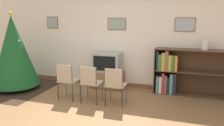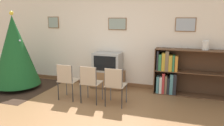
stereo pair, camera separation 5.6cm
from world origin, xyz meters
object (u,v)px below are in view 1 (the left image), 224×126
Objects in this scene: christmas_tree at (14,51)px; folding_chair_right at (115,84)px; tv_console at (107,79)px; bookshelf at (182,73)px; folding_chair_center at (90,82)px; television at (107,62)px; vase at (205,45)px; folding_chair_left at (67,80)px.

christmas_tree is 2.83m from folding_chair_right.
bookshelf is at bearing 1.95° from tv_console.
folding_chair_right is at bearing 0.00° from folding_chair_center.
christmas_tree reaches higher than folding_chair_right.
tv_console is (2.21, 0.80, -0.76)m from christmas_tree.
vase is at bearing 2.00° from television.
christmas_tree reaches higher than vase.
folding_chair_left is (-0.56, -1.12, 0.25)m from tv_console.
television is (2.21, 0.79, -0.30)m from christmas_tree.
bookshelf is at bearing 26.11° from folding_chair_left.
television is at bearing -90.00° from tv_console.
christmas_tree is 2.40× the size of folding_chair_left.
folding_chair_right is at bearing -145.83° from vase.
christmas_tree is at bearing 169.03° from folding_chair_left.
folding_chair_right is (1.11, 0.00, 0.00)m from folding_chair_left.
folding_chair_left is at bearing -10.97° from christmas_tree.
christmas_tree reaches higher than television.
folding_chair_left and folding_chair_center have the same top height.
tv_console is at bearing 116.46° from folding_chair_right.
folding_chair_center is at bearing -8.26° from christmas_tree.
folding_chair_center is at bearing -152.71° from vase.
folding_chair_center is 0.56m from folding_chair_right.
bookshelf is (2.41, 1.18, 0.06)m from folding_chair_left.
folding_chair_right is 3.77× the size of vase.
folding_chair_left is (-0.56, -1.11, -0.22)m from television.
folding_chair_left is at bearing 180.00° from folding_chair_center.
christmas_tree reaches higher than tv_console.
television is 3.25× the size of vase.
christmas_tree is 2.47m from tv_console.
bookshelf is (1.85, 0.06, 0.30)m from tv_console.
christmas_tree is 2.78× the size of television.
folding_chair_center is (0.56, 0.00, 0.00)m from folding_chair_left.
bookshelf reaches higher than folding_chair_left.
tv_console is at bearing 19.76° from christmas_tree.
folding_chair_left is 1.11m from folding_chair_right.
folding_chair_center is 2.71m from vase.
christmas_tree is 4.62m from vase.
vase is at bearing 27.29° from folding_chair_center.
vase reaches higher than tv_console.
christmas_tree is 2.40× the size of folding_chair_center.
folding_chair_left is at bearing -116.46° from tv_console.
christmas_tree is 2.29m from folding_chair_center.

